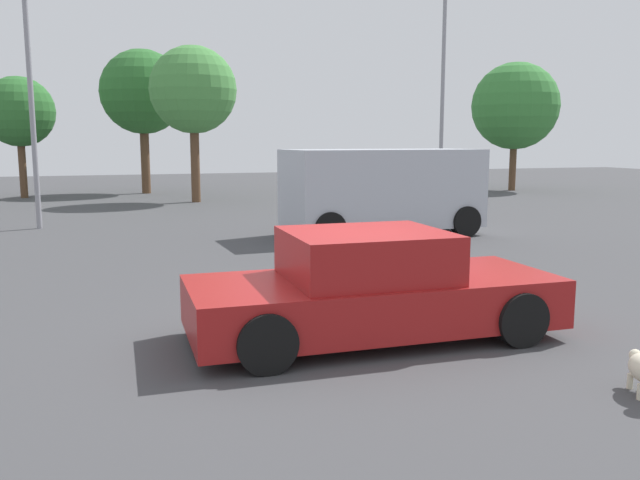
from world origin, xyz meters
The scene contains 9 objects.
ground_plane centered at (0.00, 0.00, 0.00)m, with size 80.00×80.00×0.00m, color #424244.
sedan_foreground centered at (0.15, -0.17, 0.59)m, with size 4.43×1.94×1.30m.
van_white centered at (3.78, 7.68, 1.16)m, with size 4.90×2.39×2.14m.
light_post_near centered at (8.78, 13.74, 5.09)m, with size 0.44×0.44×7.69m.
light_post_far centered at (-4.48, 11.76, 4.35)m, with size 0.44×0.44×6.42m.
tree_back_left centered at (0.61, 18.12, 4.22)m, with size 3.28×3.28×5.89m.
tree_back_center centered at (15.72, 19.29, 3.94)m, with size 4.04×4.04×5.97m.
tree_back_right centered at (-0.92, 23.08, 4.45)m, with size 3.69×3.69×6.32m.
tree_far_right centered at (-5.88, 22.25, 3.50)m, with size 2.84×2.84×4.94m.
Camera 1 is at (-2.86, -7.16, 2.36)m, focal length 36.50 mm.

